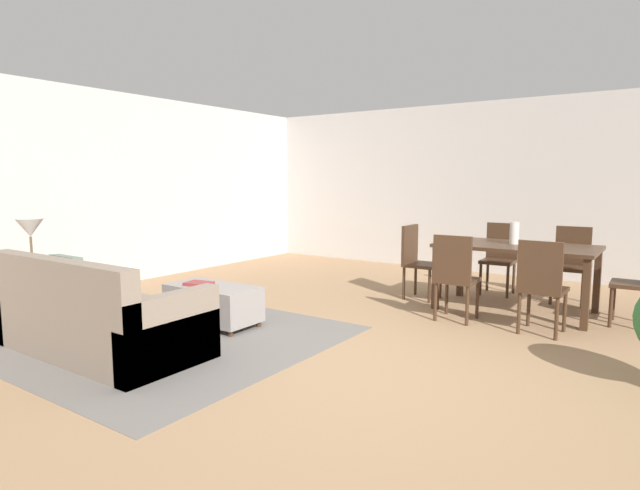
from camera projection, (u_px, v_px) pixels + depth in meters
name	position (u px, v px, depth m)	size (l,w,h in m)	color
ground_plane	(343.00, 369.00, 4.13)	(10.80, 10.80, 0.00)	#9E7A56
wall_back	(516.00, 188.00, 8.04)	(9.00, 0.12, 2.70)	beige
wall_left	(75.00, 190.00, 6.90)	(0.12, 11.00, 2.70)	beige
area_rug	(164.00, 336.00, 4.99)	(3.00, 2.80, 0.01)	slate
couch	(97.00, 320.00, 4.50)	(1.92, 0.92, 0.86)	gray
ottoman_table	(213.00, 302.00, 5.37)	(0.98, 0.50, 0.41)	gray
side_table	(34.00, 283.00, 5.28)	(0.40, 0.40, 0.58)	brown
table_lamp	(30.00, 230.00, 5.21)	(0.26, 0.26, 0.53)	brown
dining_table	(516.00, 253.00, 5.89)	(1.68, 0.95, 0.76)	#422B1C
dining_chair_near_left	(455.00, 273.00, 5.46)	(0.41, 0.41, 0.92)	#422B1C
dining_chair_near_right	(541.00, 282.00, 4.98)	(0.41, 0.41, 0.92)	#422B1C
dining_chair_far_left	(500.00, 254.00, 6.84)	(0.41, 0.41, 0.92)	#422B1C
dining_chair_far_right	(571.00, 260.00, 6.33)	(0.41, 0.41, 0.92)	#422B1C
dining_chair_head_west	(417.00, 257.00, 6.56)	(0.40, 0.40, 0.92)	#422B1C
vase_centerpiece	(514.00, 233.00, 5.92)	(0.10, 0.10, 0.25)	silver
book_on_ottoman	(199.00, 284.00, 5.37)	(0.26, 0.20, 0.03)	maroon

